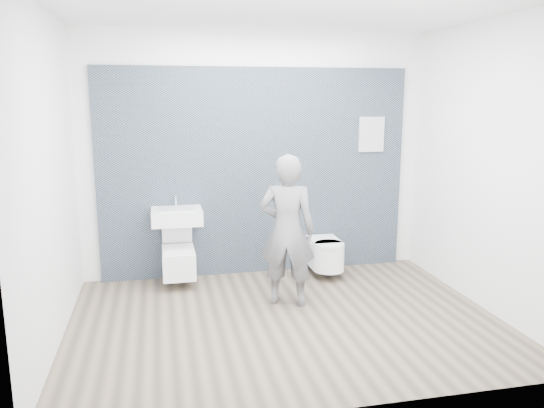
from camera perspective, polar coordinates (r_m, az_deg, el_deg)
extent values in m
plane|color=brown|center=(5.13, 1.45, -12.35)|extent=(4.00, 4.00, 0.00)
plane|color=white|center=(6.19, -1.77, 5.25)|extent=(4.00, 0.00, 4.00)
plane|color=white|center=(3.32, 7.67, -0.28)|extent=(4.00, 0.00, 4.00)
plane|color=white|center=(4.69, -22.97, 2.34)|extent=(0.00, 3.00, 3.00)
plane|color=white|center=(5.56, 22.04, 3.71)|extent=(0.00, 3.00, 3.00)
plane|color=white|center=(4.75, 1.63, 20.31)|extent=(4.00, 4.00, 0.00)
cube|color=black|center=(6.47, -1.64, -7.20)|extent=(3.60, 0.06, 2.40)
cube|color=white|center=(5.93, -10.20, -1.32)|extent=(0.55, 0.41, 0.17)
cube|color=silver|center=(5.90, -10.22, -0.61)|extent=(0.39, 0.28, 0.03)
cylinder|color=silver|center=(6.05, -10.31, 0.38)|extent=(0.02, 0.02, 0.14)
cylinder|color=silver|center=(5.99, -10.31, 0.85)|extent=(0.02, 0.09, 0.02)
cylinder|color=silver|center=(6.15, -10.23, -2.20)|extent=(0.04, 0.04, 0.11)
cube|color=white|center=(6.02, -10.01, -6.20)|extent=(0.35, 0.51, 0.30)
cylinder|color=silver|center=(5.95, -10.04, -5.08)|extent=(0.25, 0.25, 0.03)
cube|color=white|center=(5.94, -10.05, -4.83)|extent=(0.34, 0.41, 0.02)
cube|color=white|center=(6.09, -10.20, -2.52)|extent=(0.34, 0.09, 0.37)
cube|color=silver|center=(6.27, -10.06, -6.53)|extent=(0.09, 0.06, 0.08)
cube|color=white|center=(6.35, 5.52, -5.22)|extent=(0.36, 0.42, 0.30)
cylinder|color=white|center=(6.16, 6.11, -5.76)|extent=(0.36, 0.36, 0.30)
cube|color=white|center=(6.27, 5.63, -3.86)|extent=(0.34, 0.40, 0.03)
cylinder|color=white|center=(6.09, 6.20, -4.34)|extent=(0.34, 0.34, 0.03)
cube|color=silver|center=(6.54, 5.02, -5.70)|extent=(0.10, 0.06, 0.08)
cube|color=white|center=(6.81, 10.14, -6.42)|extent=(0.31, 0.03, 0.42)
imported|color=slate|center=(5.27, 1.65, -2.87)|extent=(0.65, 0.54, 1.53)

